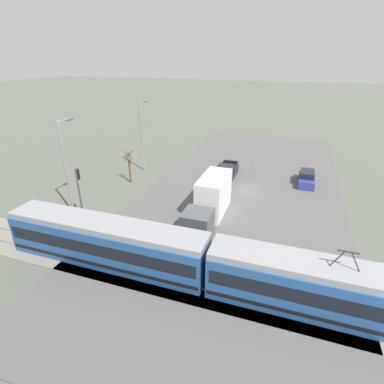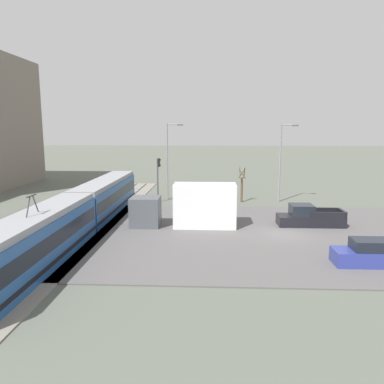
% 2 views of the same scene
% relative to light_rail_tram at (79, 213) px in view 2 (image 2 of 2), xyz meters
% --- Properties ---
extents(ground_plane, '(320.00, 320.00, 0.00)m').
position_rel_light_rail_tram_xyz_m(ground_plane, '(0.51, -16.16, -1.66)').
color(ground_plane, '#565B51').
extents(road_surface, '(20.80, 51.14, 0.08)m').
position_rel_light_rail_tram_xyz_m(road_surface, '(0.51, -16.16, -1.62)').
color(road_surface, '#565454').
rests_on(road_surface, ground).
extents(rail_bed, '(53.71, 4.40, 0.22)m').
position_rel_light_rail_tram_xyz_m(rail_bed, '(0.51, -0.00, -1.61)').
color(rail_bed, gray).
rests_on(rail_bed, ground).
extents(light_rail_tram, '(30.37, 2.68, 4.38)m').
position_rel_light_rail_tram_xyz_m(light_rail_tram, '(0.00, 0.00, 0.00)').
color(light_rail_tram, '#235193').
rests_on(light_rail_tram, ground).
extents(box_truck, '(2.34, 8.84, 3.65)m').
position_rel_light_rail_tram_xyz_m(box_truck, '(2.35, -8.68, 0.10)').
color(box_truck, '#4C5156').
rests_on(box_truck, ground).
extents(pickup_truck, '(2.02, 5.52, 1.81)m').
position_rel_light_rail_tram_xyz_m(pickup_truck, '(3.16, -18.81, -0.90)').
color(pickup_truck, black).
rests_on(pickup_truck, ground).
extents(sedan_car_0, '(1.74, 4.49, 1.58)m').
position_rel_light_rail_tram_xyz_m(sedan_car_0, '(-6.19, -20.14, -0.92)').
color(sedan_car_0, navy).
rests_on(sedan_car_0, ground).
extents(traffic_light_pole, '(0.28, 0.47, 4.99)m').
position_rel_light_rail_tram_xyz_m(traffic_light_pole, '(13.23, -4.48, 1.59)').
color(traffic_light_pole, '#47474C').
rests_on(traffic_light_pole, ground).
extents(street_tree, '(0.96, 0.80, 4.03)m').
position_rel_light_rail_tram_xyz_m(street_tree, '(13.73, -13.94, 0.17)').
color(street_tree, brown).
rests_on(street_tree, ground).
extents(street_lamp_near_crossing, '(0.36, 1.95, 8.81)m').
position_rel_light_rail_tram_xyz_m(street_lamp_near_crossing, '(14.17, -18.40, 3.38)').
color(street_lamp_near_crossing, gray).
rests_on(street_lamp_near_crossing, ground).
extents(street_lamp_mid_block, '(0.36, 1.95, 8.88)m').
position_rel_light_rail_tram_xyz_m(street_lamp_mid_block, '(15.08, -5.48, 3.42)').
color(street_lamp_mid_block, gray).
rests_on(street_lamp_mid_block, ground).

